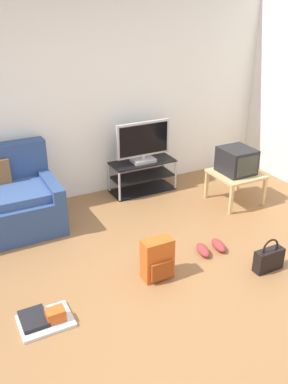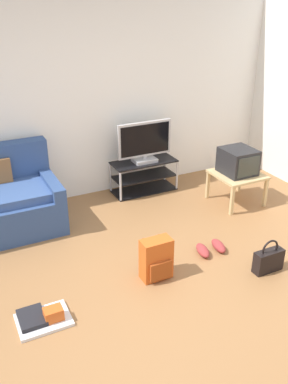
% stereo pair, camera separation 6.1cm
% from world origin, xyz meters
% --- Properties ---
extents(ground_plane, '(9.00, 9.80, 0.02)m').
position_xyz_m(ground_plane, '(0.00, 0.00, -0.01)').
color(ground_plane, olive).
extents(wall_back, '(9.00, 0.10, 2.70)m').
position_xyz_m(wall_back, '(0.00, 2.45, 1.35)').
color(wall_back, white).
rests_on(wall_back, ground_plane).
extents(tv_stand, '(0.90, 0.38, 0.45)m').
position_xyz_m(tv_stand, '(0.96, 2.14, 0.22)').
color(tv_stand, black).
rests_on(tv_stand, ground_plane).
extents(flat_tv, '(0.78, 0.22, 0.57)m').
position_xyz_m(flat_tv, '(0.96, 2.12, 0.73)').
color(flat_tv, '#B2B2B7').
rests_on(flat_tv, tv_stand).
extents(side_table, '(0.60, 0.60, 0.42)m').
position_xyz_m(side_table, '(1.90, 1.27, 0.36)').
color(side_table, tan).
rests_on(side_table, ground_plane).
extents(crt_tv, '(0.40, 0.43, 0.33)m').
position_xyz_m(crt_tv, '(1.90, 1.29, 0.58)').
color(crt_tv, '#232326').
rests_on(crt_tv, side_table).
extents(backpack, '(0.30, 0.24, 0.43)m').
position_xyz_m(backpack, '(0.17, 0.27, 0.21)').
color(backpack, '#CC561E').
rests_on(backpack, ground_plane).
extents(handbag, '(0.32, 0.11, 0.36)m').
position_xyz_m(handbag, '(1.24, -0.13, 0.13)').
color(handbag, black).
rests_on(handbag, ground_plane).
extents(sneakers_pair, '(0.37, 0.28, 0.09)m').
position_xyz_m(sneakers_pair, '(0.92, 0.41, 0.05)').
color(sneakers_pair, '#993333').
rests_on(sneakers_pair, ground_plane).
extents(floor_tray, '(0.45, 0.35, 0.14)m').
position_xyz_m(floor_tray, '(-1.00, 0.15, 0.04)').
color(floor_tray, silver).
rests_on(floor_tray, ground_plane).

